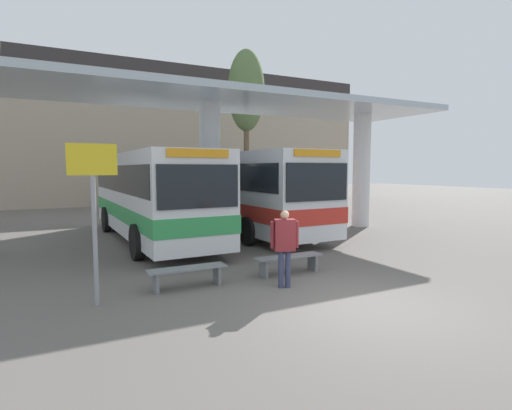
{
  "coord_description": "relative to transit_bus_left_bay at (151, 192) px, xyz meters",
  "views": [
    {
      "loc": [
        -5.31,
        -5.77,
        2.65
      ],
      "look_at": [
        0.0,
        4.66,
        1.6
      ],
      "focal_mm": 28.0,
      "sensor_mm": 36.0,
      "label": 1
    }
  ],
  "objects": [
    {
      "name": "ground_plane",
      "position": [
        2.07,
        -9.28,
        -1.8
      ],
      "size": [
        100.0,
        100.0,
        0.0
      ],
      "primitive_type": "plane",
      "color": "#605B56"
    },
    {
      "name": "townhouse_backdrop",
      "position": [
        2.07,
        15.42,
        4.38
      ],
      "size": [
        40.0,
        0.58,
        10.65
      ],
      "color": "tan",
      "rests_on": "ground_plane"
    },
    {
      "name": "waiting_bench_near_pillar",
      "position": [
        2.03,
        -6.55,
        -1.45
      ],
      "size": [
        1.83,
        0.44,
        0.46
      ],
      "color": "slate",
      "rests_on": "ground_plane"
    },
    {
      "name": "station_canopy",
      "position": [
        2.07,
        -0.8,
        2.72
      ],
      "size": [
        19.82,
        5.05,
        5.4
      ],
      "color": "silver",
      "rests_on": "ground_plane"
    },
    {
      "name": "transit_bus_center_bay",
      "position": [
        3.92,
        1.0,
        0.04
      ],
      "size": [
        3.11,
        11.76,
        3.29
      ],
      "rotation": [
        0.0,
        0.0,
        3.18
      ],
      "color": "silver",
      "rests_on": "ground_plane"
    },
    {
      "name": "transit_bus_left_bay",
      "position": [
        0.0,
        0.0,
        0.0
      ],
      "size": [
        2.89,
        10.37,
        3.21
      ],
      "rotation": [
        0.0,
        0.0,
        3.17
      ],
      "color": "silver",
      "rests_on": "ground_plane"
    },
    {
      "name": "waiting_bench_mid_platform",
      "position": [
        -0.64,
        -6.55,
        -1.45
      ],
      "size": [
        1.77,
        0.44,
        0.46
      ],
      "color": "slate",
      "rests_on": "ground_plane"
    },
    {
      "name": "pedestrian_waiting",
      "position": [
        1.3,
        -7.53,
        -0.73
      ],
      "size": [
        0.64,
        0.39,
        1.74
      ],
      "rotation": [
        0.0,
        0.0,
        -0.33
      ],
      "color": "#333856",
      "rests_on": "ground_plane"
    },
    {
      "name": "info_sign_platform",
      "position": [
        -2.57,
        -6.87,
        0.43
      ],
      "size": [
        0.9,
        0.09,
        3.14
      ],
      "color": "gray",
      "rests_on": "ground_plane"
    },
    {
      "name": "poplar_tree_behind_right",
      "position": [
        8.54,
        9.53,
        5.99
      ],
      "size": [
        2.46,
        2.46,
        10.61
      ],
      "color": "brown",
      "rests_on": "ground_plane"
    },
    {
      "name": "parked_car_street",
      "position": [
        2.38,
        11.53,
        -0.81
      ],
      "size": [
        4.37,
        2.07,
        2.02
      ],
      "rotation": [
        0.0,
        0.0,
        0.02
      ],
      "color": "maroon",
      "rests_on": "ground_plane"
    }
  ]
}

